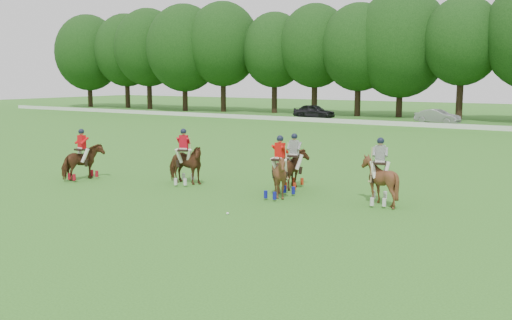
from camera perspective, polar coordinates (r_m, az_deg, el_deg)
The scene contains 11 objects.
ground at distance 20.43m, azimuth -11.12°, elevation -4.91°, with size 180.00×180.00×0.00m, color #30671D.
tree_line at distance 64.03m, azimuth 20.22°, elevation 11.09°, with size 117.98×14.32×14.75m.
boundary_rail at distance 54.40m, azimuth 17.34°, elevation 3.34°, with size 120.00×0.10×0.44m, color white.
car_left at distance 63.57m, azimuth 5.84°, elevation 4.86°, with size 1.86×4.61×1.57m, color black.
car_mid at distance 58.91m, azimuth 17.70°, elevation 4.16°, with size 1.50×4.29×1.41m, color gray.
polo_red_a at distance 26.80m, azimuth -16.95°, elevation -0.15°, with size 1.22×2.00×2.31m.
polo_red_b at distance 24.80m, azimuth -7.21°, elevation -0.41°, with size 2.15×2.03×2.42m.
polo_red_c at distance 21.82m, azimuth 2.40°, elevation -1.54°, with size 1.53×1.69×2.42m.
polo_stripe_a at distance 23.66m, azimuth 3.82°, elevation -0.90°, with size 1.25×2.04×2.31m.
polo_stripe_b at distance 21.22m, azimuth 12.23°, elevation -1.97°, with size 1.84×1.96×2.45m.
polo_ball at distance 19.37m, azimuth -2.86°, elevation -5.36°, with size 0.09×0.09×0.09m, color white.
Camera 1 is at (13.65, -14.47, 4.64)m, focal length 40.00 mm.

